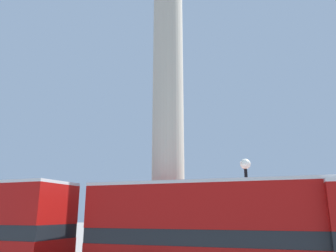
# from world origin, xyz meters

# --- Properties ---
(monument_column) EXTENTS (5.78, 5.78, 20.15)m
(monument_column) POSITION_xyz_m (0.00, 0.00, 6.37)
(monument_column) COLOR #ADA593
(monument_column) RESTS_ON ground_plane
(bus_c) EXTENTS (10.19, 3.35, 4.33)m
(bus_c) POSITION_xyz_m (2.99, -3.66, 2.39)
(bus_c) COLOR #A80F0C
(bus_c) RESTS_ON ground_plane
(street_lamp) EXTENTS (0.46, 0.46, 5.50)m
(street_lamp) POSITION_xyz_m (3.89, -1.53, 3.27)
(street_lamp) COLOR black
(street_lamp) RESTS_ON ground_plane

